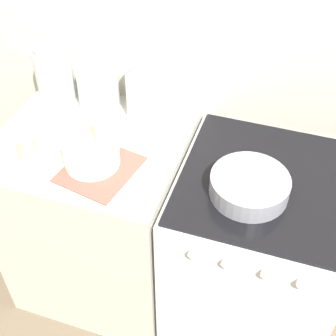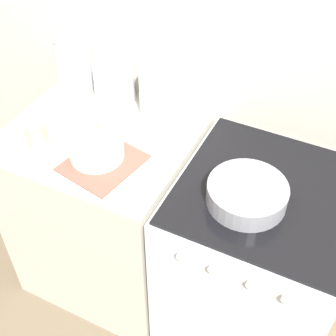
{
  "view_description": "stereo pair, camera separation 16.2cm",
  "coord_description": "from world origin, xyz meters",
  "px_view_note": "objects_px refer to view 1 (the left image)",
  "views": [
    {
      "loc": [
        0.36,
        -0.89,
        2.09
      ],
      "look_at": [
        -0.01,
        0.22,
        0.97
      ],
      "focal_mm": 50.0,
      "sensor_mm": 36.0,
      "label": 1
    },
    {
      "loc": [
        0.51,
        -0.83,
        2.09
      ],
      "look_at": [
        -0.01,
        0.22,
        0.97
      ],
      "focal_mm": 50.0,
      "sensor_mm": 36.0,
      "label": 2
    }
  ],
  "objects_px": {
    "storage_jar_left": "(55,76)",
    "stove": "(252,257)",
    "storage_jar_right": "(143,94)",
    "storage_jar_middle": "(98,88)",
    "baking_pan": "(250,185)",
    "tin_can": "(27,147)",
    "mixing_bowl": "(91,151)"
  },
  "relations": [
    {
      "from": "mixing_bowl",
      "to": "storage_jar_right",
      "type": "xyz_separation_m",
      "value": [
        0.08,
        0.34,
        0.04
      ]
    },
    {
      "from": "stove",
      "to": "storage_jar_left",
      "type": "xyz_separation_m",
      "value": [
        -0.94,
        0.22,
        0.56
      ]
    },
    {
      "from": "storage_jar_left",
      "to": "baking_pan",
      "type": "bearing_deg",
      "value": -18.88
    },
    {
      "from": "baking_pan",
      "to": "tin_can",
      "type": "bearing_deg",
      "value": -174.74
    },
    {
      "from": "storage_jar_middle",
      "to": "storage_jar_left",
      "type": "bearing_deg",
      "value": 180.0
    },
    {
      "from": "storage_jar_left",
      "to": "mixing_bowl",
      "type": "bearing_deg",
      "value": -46.53
    },
    {
      "from": "tin_can",
      "to": "baking_pan",
      "type": "bearing_deg",
      "value": 5.26
    },
    {
      "from": "storage_jar_middle",
      "to": "baking_pan",
      "type": "bearing_deg",
      "value": -23.72
    },
    {
      "from": "mixing_bowl",
      "to": "storage_jar_left",
      "type": "relative_size",
      "value": 1.24
    },
    {
      "from": "baking_pan",
      "to": "storage_jar_left",
      "type": "xyz_separation_m",
      "value": [
        -0.89,
        0.3,
        0.07
      ]
    },
    {
      "from": "storage_jar_middle",
      "to": "storage_jar_right",
      "type": "bearing_deg",
      "value": -0.0
    },
    {
      "from": "stove",
      "to": "storage_jar_right",
      "type": "xyz_separation_m",
      "value": [
        -0.55,
        0.22,
        0.56
      ]
    },
    {
      "from": "mixing_bowl",
      "to": "storage_jar_right",
      "type": "distance_m",
      "value": 0.35
    },
    {
      "from": "stove",
      "to": "storage_jar_middle",
      "type": "distance_m",
      "value": 0.95
    },
    {
      "from": "storage_jar_left",
      "to": "stove",
      "type": "bearing_deg",
      "value": -13.08
    },
    {
      "from": "baking_pan",
      "to": "tin_can",
      "type": "height_order",
      "value": "tin_can"
    },
    {
      "from": "baking_pan",
      "to": "storage_jar_right",
      "type": "relative_size",
      "value": 1.13
    },
    {
      "from": "mixing_bowl",
      "to": "storage_jar_middle",
      "type": "distance_m",
      "value": 0.36
    },
    {
      "from": "stove",
      "to": "baking_pan",
      "type": "height_order",
      "value": "baking_pan"
    },
    {
      "from": "storage_jar_middle",
      "to": "tin_can",
      "type": "height_order",
      "value": "storage_jar_middle"
    },
    {
      "from": "stove",
      "to": "mixing_bowl",
      "type": "distance_m",
      "value": 0.82
    },
    {
      "from": "storage_jar_right",
      "to": "stove",
      "type": "bearing_deg",
      "value": -21.76
    },
    {
      "from": "storage_jar_middle",
      "to": "tin_can",
      "type": "xyz_separation_m",
      "value": [
        -0.12,
        -0.38,
        -0.04
      ]
    },
    {
      "from": "storage_jar_left",
      "to": "storage_jar_right",
      "type": "distance_m",
      "value": 0.39
    },
    {
      "from": "stove",
      "to": "storage_jar_left",
      "type": "distance_m",
      "value": 1.12
    },
    {
      "from": "stove",
      "to": "baking_pan",
      "type": "distance_m",
      "value": 0.51
    },
    {
      "from": "storage_jar_left",
      "to": "tin_can",
      "type": "xyz_separation_m",
      "value": [
        0.08,
        -0.38,
        -0.06
      ]
    },
    {
      "from": "stove",
      "to": "storage_jar_right",
      "type": "distance_m",
      "value": 0.81
    },
    {
      "from": "storage_jar_left",
      "to": "storage_jar_middle",
      "type": "relative_size",
      "value": 1.19
    },
    {
      "from": "mixing_bowl",
      "to": "tin_can",
      "type": "distance_m",
      "value": 0.24
    },
    {
      "from": "storage_jar_right",
      "to": "storage_jar_middle",
      "type": "bearing_deg",
      "value": 180.0
    },
    {
      "from": "storage_jar_right",
      "to": "tin_can",
      "type": "xyz_separation_m",
      "value": [
        -0.31,
        -0.38,
        -0.05
      ]
    }
  ]
}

